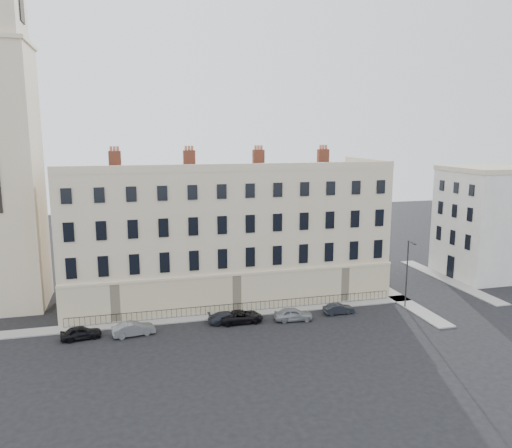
{
  "coord_description": "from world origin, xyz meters",
  "views": [
    {
      "loc": [
        -16.88,
        -44.07,
        18.87
      ],
      "look_at": [
        -2.81,
        10.0,
        8.68
      ],
      "focal_mm": 35.0,
      "sensor_mm": 36.0,
      "label": 1
    }
  ],
  "objects_px": {
    "car_d": "(242,317)",
    "car_f": "(339,309)",
    "car_e": "(293,314)",
    "streetlamp": "(407,271)",
    "car_b": "(134,329)",
    "car_a": "(81,333)",
    "car_c": "(228,317)"
  },
  "relations": [
    {
      "from": "car_b",
      "to": "streetlamp",
      "type": "relative_size",
      "value": 0.52
    },
    {
      "from": "car_c",
      "to": "car_f",
      "type": "height_order",
      "value": "car_c"
    },
    {
      "from": "car_a",
      "to": "car_d",
      "type": "xyz_separation_m",
      "value": [
        15.39,
        0.31,
        -0.01
      ]
    },
    {
      "from": "car_b",
      "to": "car_d",
      "type": "distance_m",
      "value": 10.65
    },
    {
      "from": "car_f",
      "to": "car_c",
      "type": "bearing_deg",
      "value": 88.08
    },
    {
      "from": "car_b",
      "to": "streetlamp",
      "type": "distance_m",
      "value": 29.24
    },
    {
      "from": "car_b",
      "to": "car_f",
      "type": "distance_m",
      "value": 21.16
    },
    {
      "from": "car_d",
      "to": "car_e",
      "type": "height_order",
      "value": "car_e"
    },
    {
      "from": "car_a",
      "to": "car_c",
      "type": "distance_m",
      "value": 14.0
    },
    {
      "from": "car_a",
      "to": "streetlamp",
      "type": "height_order",
      "value": "streetlamp"
    },
    {
      "from": "car_a",
      "to": "car_c",
      "type": "bearing_deg",
      "value": -95.76
    },
    {
      "from": "car_d",
      "to": "car_f",
      "type": "distance_m",
      "value": 10.53
    },
    {
      "from": "car_c",
      "to": "car_a",
      "type": "bearing_deg",
      "value": 91.53
    },
    {
      "from": "car_a",
      "to": "car_f",
      "type": "height_order",
      "value": "car_a"
    },
    {
      "from": "car_a",
      "to": "car_e",
      "type": "height_order",
      "value": "car_e"
    },
    {
      "from": "car_a",
      "to": "car_f",
      "type": "distance_m",
      "value": 25.91
    },
    {
      "from": "car_c",
      "to": "streetlamp",
      "type": "relative_size",
      "value": 0.52
    },
    {
      "from": "car_b",
      "to": "car_c",
      "type": "bearing_deg",
      "value": -93.76
    },
    {
      "from": "car_a",
      "to": "car_b",
      "type": "height_order",
      "value": "car_b"
    },
    {
      "from": "car_a",
      "to": "car_e",
      "type": "relative_size",
      "value": 0.93
    },
    {
      "from": "car_a",
      "to": "car_f",
      "type": "xyz_separation_m",
      "value": [
        25.91,
        0.1,
        -0.08
      ]
    },
    {
      "from": "streetlamp",
      "to": "car_e",
      "type": "bearing_deg",
      "value": 178.3
    },
    {
      "from": "car_c",
      "to": "car_d",
      "type": "bearing_deg",
      "value": -99.54
    },
    {
      "from": "car_c",
      "to": "streetlamp",
      "type": "height_order",
      "value": "streetlamp"
    },
    {
      "from": "car_b",
      "to": "car_e",
      "type": "distance_m",
      "value": 15.87
    },
    {
      "from": "car_e",
      "to": "car_f",
      "type": "relative_size",
      "value": 1.18
    },
    {
      "from": "car_d",
      "to": "car_e",
      "type": "distance_m",
      "value": 5.31
    },
    {
      "from": "car_c",
      "to": "car_e",
      "type": "xyz_separation_m",
      "value": [
        6.64,
        -1.04,
        0.1
      ]
    },
    {
      "from": "car_e",
      "to": "streetlamp",
      "type": "distance_m",
      "value": 13.62
    },
    {
      "from": "car_e",
      "to": "streetlamp",
      "type": "relative_size",
      "value": 0.52
    },
    {
      "from": "car_d",
      "to": "car_f",
      "type": "height_order",
      "value": "car_d"
    },
    {
      "from": "streetlamp",
      "to": "car_b",
      "type": "bearing_deg",
      "value": 176.8
    }
  ]
}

